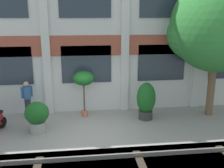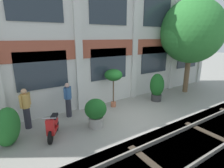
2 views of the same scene
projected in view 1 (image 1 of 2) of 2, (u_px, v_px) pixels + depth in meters
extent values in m
plane|color=gray|center=(90.00, 133.00, 10.14)|extent=(80.00, 80.00, 0.00)
cube|color=silver|center=(86.00, 34.00, 11.82)|extent=(17.58, 0.50, 7.15)
cube|color=#9E4C38|center=(86.00, 46.00, 11.68)|extent=(17.58, 0.06, 0.90)
cube|color=silver|center=(45.00, 35.00, 11.32)|extent=(0.36, 0.16, 7.15)
cube|color=silver|center=(125.00, 34.00, 11.73)|extent=(0.36, 0.16, 7.15)
cube|color=silver|center=(200.00, 34.00, 12.13)|extent=(0.36, 0.16, 7.15)
cube|color=#28333D|center=(6.00, 66.00, 11.49)|extent=(2.25, 0.04, 1.70)
cube|color=#28333D|center=(87.00, 64.00, 11.89)|extent=(2.25, 0.04, 1.70)
cube|color=#28333D|center=(162.00, 63.00, 12.30)|extent=(2.25, 0.04, 1.70)
cube|color=slate|center=(92.00, 158.00, 8.27)|extent=(25.58, 0.07, 0.15)
cylinder|color=brown|center=(211.00, 84.00, 11.65)|extent=(0.33, 0.33, 2.93)
ellipsoid|color=#2D7A33|center=(218.00, 25.00, 10.98)|extent=(3.93, 3.93, 4.03)
sphere|color=#2D7A33|center=(192.00, 34.00, 11.17)|extent=(2.16, 2.16, 2.16)
cylinder|color=gray|center=(38.00, 127.00, 10.17)|extent=(0.61, 0.61, 0.44)
ellipsoid|color=#19561E|center=(37.00, 113.00, 10.02)|extent=(0.92, 0.92, 0.86)
cylinder|color=#333333|center=(145.00, 115.00, 11.48)|extent=(0.60, 0.60, 0.39)
ellipsoid|color=#19561E|center=(146.00, 98.00, 11.28)|extent=(0.82, 0.82, 1.36)
cylinder|color=#B76647|center=(85.00, 113.00, 11.79)|extent=(0.28, 0.28, 0.26)
cylinder|color=brown|center=(84.00, 96.00, 11.58)|extent=(0.07, 0.07, 1.39)
ellipsoid|color=#19561E|center=(84.00, 78.00, 11.37)|extent=(0.94, 0.94, 0.61)
cylinder|color=black|center=(2.00, 122.00, 10.54)|extent=(0.31, 0.47, 0.48)
cylinder|color=#282833|center=(28.00, 108.00, 11.54)|extent=(0.26, 0.26, 0.91)
cylinder|color=#33598C|center=(27.00, 92.00, 11.35)|extent=(0.34, 0.34, 0.54)
sphere|color=tan|center=(26.00, 84.00, 11.25)|extent=(0.22, 0.22, 0.22)
cylinder|color=#33598C|center=(22.00, 93.00, 11.20)|extent=(0.09, 0.09, 0.48)
cylinder|color=#33598C|center=(32.00, 91.00, 11.48)|extent=(0.09, 0.09, 0.48)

